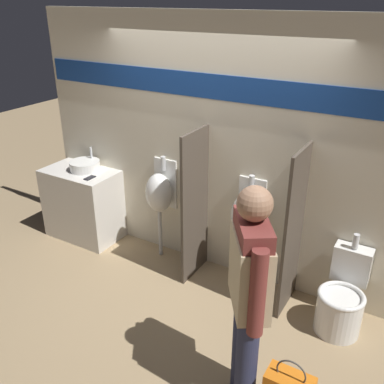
{
  "coord_description": "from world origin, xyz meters",
  "views": [
    {
      "loc": [
        1.95,
        -3.12,
        2.82
      ],
      "look_at": [
        0.0,
        0.17,
        1.05
      ],
      "focal_mm": 40.0,
      "sensor_mm": 36.0,
      "label": 1
    }
  ],
  "objects_px": {
    "urinal_near_counter": "(159,193)",
    "urinal_far": "(246,215)",
    "cell_phone": "(90,178)",
    "toilet": "(342,301)",
    "person_in_vest": "(249,286)",
    "sink_basin": "(85,166)"
  },
  "relations": [
    {
      "from": "toilet",
      "to": "person_in_vest",
      "type": "xyz_separation_m",
      "value": [
        -0.46,
        -1.13,
        0.74
      ]
    },
    {
      "from": "urinal_near_counter",
      "to": "urinal_far",
      "type": "xyz_separation_m",
      "value": [
        1.06,
        0.0,
        0.0
      ]
    },
    {
      "from": "person_in_vest",
      "to": "cell_phone",
      "type": "bearing_deg",
      "value": 32.98
    },
    {
      "from": "sink_basin",
      "to": "cell_phone",
      "type": "xyz_separation_m",
      "value": [
        0.22,
        -0.16,
        -0.05
      ]
    },
    {
      "from": "sink_basin",
      "to": "urinal_far",
      "type": "bearing_deg",
      "value": 2.07
    },
    {
      "from": "urinal_near_counter",
      "to": "urinal_far",
      "type": "distance_m",
      "value": 1.06
    },
    {
      "from": "sink_basin",
      "to": "urinal_near_counter",
      "type": "xyz_separation_m",
      "value": [
        1.03,
        0.08,
        -0.15
      ]
    },
    {
      "from": "cell_phone",
      "to": "urinal_far",
      "type": "bearing_deg",
      "value": 7.28
    },
    {
      "from": "person_in_vest",
      "to": "urinal_near_counter",
      "type": "bearing_deg",
      "value": 18.12
    },
    {
      "from": "sink_basin",
      "to": "toilet",
      "type": "relative_size",
      "value": 0.41
    },
    {
      "from": "urinal_near_counter",
      "to": "urinal_far",
      "type": "relative_size",
      "value": 1.0
    },
    {
      "from": "urinal_near_counter",
      "to": "toilet",
      "type": "height_order",
      "value": "urinal_near_counter"
    },
    {
      "from": "urinal_far",
      "to": "toilet",
      "type": "distance_m",
      "value": 1.19
    },
    {
      "from": "cell_phone",
      "to": "urinal_near_counter",
      "type": "distance_m",
      "value": 0.85
    },
    {
      "from": "urinal_far",
      "to": "toilet",
      "type": "bearing_deg",
      "value": -9.69
    },
    {
      "from": "cell_phone",
      "to": "urinal_far",
      "type": "relative_size",
      "value": 0.12
    },
    {
      "from": "sink_basin",
      "to": "cell_phone",
      "type": "height_order",
      "value": "sink_basin"
    },
    {
      "from": "cell_phone",
      "to": "urinal_far",
      "type": "xyz_separation_m",
      "value": [
        1.87,
        0.24,
        -0.09
      ]
    },
    {
      "from": "urinal_near_counter",
      "to": "toilet",
      "type": "xyz_separation_m",
      "value": [
        2.12,
        -0.18,
        -0.51
      ]
    },
    {
      "from": "urinal_far",
      "to": "person_in_vest",
      "type": "bearing_deg",
      "value": -65.49
    },
    {
      "from": "toilet",
      "to": "person_in_vest",
      "type": "relative_size",
      "value": 0.5
    },
    {
      "from": "toilet",
      "to": "person_in_vest",
      "type": "distance_m",
      "value": 1.43
    }
  ]
}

